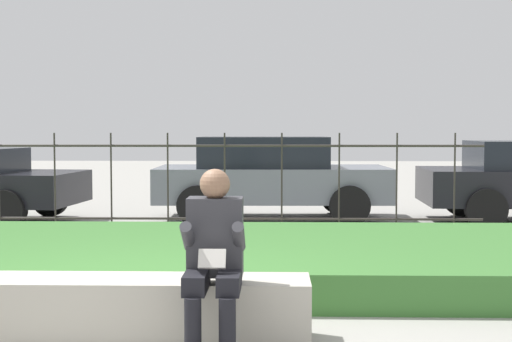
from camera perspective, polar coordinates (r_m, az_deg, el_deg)
ground_plane at (r=5.38m, az=-10.49°, el=-13.20°), size 60.00×60.00×0.00m
stone_bench at (r=5.37m, az=-12.81°, el=-10.99°), size 3.11×0.49×0.46m
person_seated_reader at (r=4.85m, az=-3.38°, el=-6.62°), size 0.42×0.73×1.26m
grass_berm at (r=7.61m, az=-6.76°, el=-6.95°), size 9.88×3.34×0.34m
iron_fence at (r=9.87m, az=-4.80°, el=-1.02°), size 7.88×0.03×1.48m
car_parked_center at (r=12.13m, az=1.11°, el=-0.36°), size 3.94×2.01×1.41m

